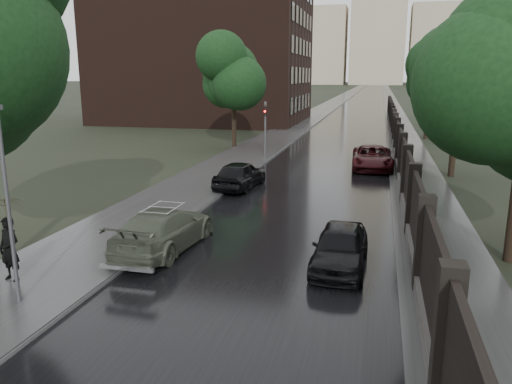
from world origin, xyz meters
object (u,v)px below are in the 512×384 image
object	(u,v)px
tree_left_far	(234,82)
tree_right_b	(459,90)
car_right_near	(340,247)
pedestrian_umbrella	(5,215)
tree_right_c	(429,84)
lamp_post	(8,206)
volga_sedan	(164,229)
hatchback_left	(240,175)
car_right_far	(372,158)
traffic_light	(265,125)

from	to	relation	value
tree_left_far	tree_right_b	size ratio (longest dim) A/B	1.05
car_right_near	pedestrian_umbrella	bearing A→B (deg)	-157.35
car_right_near	pedestrian_umbrella	size ratio (longest dim) A/B	1.38
tree_right_c	pedestrian_umbrella	xyz separation A→B (m)	(-14.04, -37.33, -2.89)
tree_right_c	lamp_post	world-z (taller)	tree_right_c
volga_sedan	hatchback_left	size ratio (longest dim) A/B	1.14
car_right_far	tree_right_b	bearing A→B (deg)	-17.15
lamp_post	tree_right_b	bearing A→B (deg)	57.82
tree_right_c	tree_right_b	bearing A→B (deg)	-90.00
tree_right_c	tree_left_far	bearing A→B (deg)	-147.17
tree_right_b	traffic_light	distance (m)	12.44
tree_left_far	lamp_post	world-z (taller)	tree_left_far
tree_right_b	volga_sedan	bearing A→B (deg)	-125.48
volga_sedan	lamp_post	bearing A→B (deg)	73.30
hatchback_left	tree_left_far	bearing A→B (deg)	-67.26
car_right_far	tree_left_far	bearing A→B (deg)	145.61
tree_left_far	car_right_near	xyz separation A→B (m)	(10.31, -23.86, -4.57)
lamp_post	traffic_light	distance (m)	23.52
car_right_near	car_right_far	world-z (taller)	car_right_far
hatchback_left	pedestrian_umbrella	bearing A→B (deg)	82.87
traffic_light	car_right_far	distance (m)	7.67
car_right_far	hatchback_left	bearing A→B (deg)	-134.90
lamp_post	car_right_far	size ratio (longest dim) A/B	0.97
tree_left_far	pedestrian_umbrella	xyz separation A→B (m)	(1.46, -27.33, -3.18)
lamp_post	car_right_far	distance (m)	23.32
traffic_light	car_right_far	size ratio (longest dim) A/B	0.76
tree_left_far	volga_sedan	size ratio (longest dim) A/B	1.51
tree_right_c	volga_sedan	world-z (taller)	tree_right_c
tree_right_c	car_right_near	bearing A→B (deg)	-98.72
tree_left_far	car_right_near	distance (m)	26.39
traffic_light	car_right_near	distance (m)	20.05
traffic_light	tree_left_far	bearing A→B (deg)	126.47
tree_right_c	pedestrian_umbrella	distance (m)	39.99
tree_left_far	pedestrian_umbrella	bearing A→B (deg)	-86.94
pedestrian_umbrella	tree_right_c	bearing A→B (deg)	77.53
volga_sedan	tree_right_b	bearing A→B (deg)	-122.13
tree_left_far	traffic_light	distance (m)	6.84
tree_right_b	volga_sedan	size ratio (longest dim) A/B	1.43
car_right_far	car_right_near	bearing A→B (deg)	-94.73
tree_left_far	hatchback_left	distance (m)	15.37
lamp_post	hatchback_left	bearing A→B (deg)	82.92
pedestrian_umbrella	tree_right_b	bearing A→B (deg)	62.15
traffic_light	volga_sedan	xyz separation A→B (m)	(0.70, -18.57, -1.69)
tree_right_c	traffic_light	bearing A→B (deg)	-128.18
hatchback_left	pedestrian_umbrella	distance (m)	13.70
tree_right_c	traffic_light	world-z (taller)	tree_right_c
traffic_light	car_right_far	xyz separation A→B (m)	(7.27, -1.81, -1.67)
lamp_post	pedestrian_umbrella	size ratio (longest dim) A/B	1.79
lamp_post	hatchback_left	world-z (taller)	lamp_post
car_right_near	pedestrian_umbrella	distance (m)	9.60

